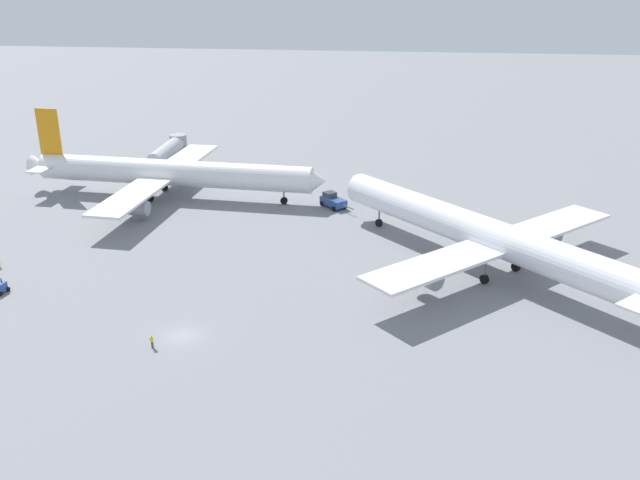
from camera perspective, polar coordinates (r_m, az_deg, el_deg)
The scene contains 6 objects.
ground_plane at distance 83.32m, azimuth -11.38°, elevation -7.82°, with size 600.00×600.00×0.00m, color gray.
airliner_at_gate_left at distance 131.77m, azimuth -12.30°, elevation 5.45°, with size 58.20×47.67×15.95m.
airliner_being_pushed at distance 99.46m, azimuth 13.60°, elevation 0.39°, with size 46.37×46.78×15.25m.
pushback_tug at distance 124.32m, azimuth 1.08°, elevation 3.29°, with size 6.71×6.91×2.91m.
ground_crew_marshaller_foreground at distance 81.28m, azimuth -13.78°, elevation -8.15°, with size 0.36×0.49×1.62m.
jet_bridge at distance 153.12m, azimuth -12.38°, elevation 7.38°, with size 3.84×18.39×5.68m.
Camera 1 is at (25.39, -68.29, 40.42)m, focal length 38.53 mm.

